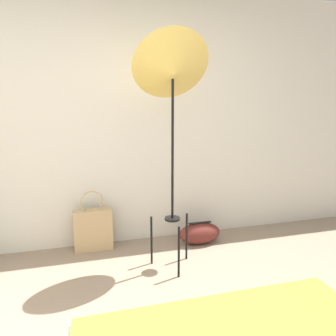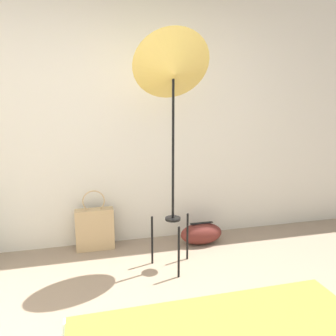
{
  "view_description": "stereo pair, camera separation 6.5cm",
  "coord_description": "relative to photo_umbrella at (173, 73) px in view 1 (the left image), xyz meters",
  "views": [
    {
      "loc": [
        -0.51,
        -1.32,
        1.5
      ],
      "look_at": [
        0.19,
        1.18,
        0.96
      ],
      "focal_mm": 35.0,
      "sensor_mm": 36.0,
      "label": 1
    },
    {
      "loc": [
        -0.45,
        -1.34,
        1.5
      ],
      "look_at": [
        0.19,
        1.18,
        0.96
      ],
      "focal_mm": 35.0,
      "sensor_mm": 36.0,
      "label": 2
    }
  ],
  "objects": [
    {
      "name": "wall_back",
      "position": [
        -0.27,
        0.7,
        -0.42
      ],
      "size": [
        8.0,
        0.05,
        2.6
      ],
      "color": "beige",
      "rests_on": "ground_plane"
    },
    {
      "name": "duffel_bag",
      "position": [
        0.42,
        0.39,
        -1.61
      ],
      "size": [
        0.45,
        0.23,
        0.24
      ],
      "color": "#5B231E",
      "rests_on": "ground_plane"
    },
    {
      "name": "tote_bag",
      "position": [
        -0.68,
        0.54,
        -1.5
      ],
      "size": [
        0.38,
        0.12,
        0.62
      ],
      "color": "tan",
      "rests_on": "ground_plane"
    },
    {
      "name": "photo_umbrella",
      "position": [
        0.0,
        0.0,
        0.0
      ],
      "size": [
        0.66,
        0.51,
        2.06
      ],
      "color": "black",
      "rests_on": "ground_plane"
    }
  ]
}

